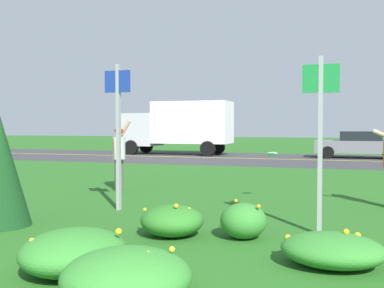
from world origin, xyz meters
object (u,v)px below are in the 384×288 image
sign_post_by_roadside (320,128)px  person_thrower_red_cap_gray_shirt (119,153)px  sign_post_near_path (118,123)px  car_gray_center_left (359,144)px  box_truck_silver (178,125)px  frisbee_pale_blue (272,154)px

sign_post_by_roadside → person_thrower_red_cap_gray_shirt: bearing=147.0°
sign_post_near_path → person_thrower_red_cap_gray_shirt: size_ratio=1.58×
sign_post_by_roadside → car_gray_center_left: (1.23, 18.62, -0.95)m
sign_post_by_roadside → car_gray_center_left: 18.68m
sign_post_near_path → box_truck_silver: box_truck_silver is taller
sign_post_by_roadside → car_gray_center_left: bearing=86.2°
car_gray_center_left → person_thrower_red_cap_gray_shirt: bearing=-113.2°
sign_post_near_path → person_thrower_red_cap_gray_shirt: (-1.30, 2.53, -0.77)m
sign_post_near_path → car_gray_center_left: bearing=73.6°
sign_post_near_path → person_thrower_red_cap_gray_shirt: bearing=117.2°
sign_post_near_path → frisbee_pale_blue: size_ratio=10.73×
sign_post_by_roadside → box_truck_silver: (-9.12, 18.62, 0.12)m
sign_post_by_roadside → box_truck_silver: size_ratio=0.42×
sign_post_by_roadside → box_truck_silver: bearing=116.1°
frisbee_pale_blue → sign_post_by_roadside: bearing=-68.5°
person_thrower_red_cap_gray_shirt → frisbee_pale_blue: 4.12m
frisbee_pale_blue → box_truck_silver: (-7.93, 15.59, 0.73)m
frisbee_pale_blue → box_truck_silver: 17.51m
sign_post_by_roadside → frisbee_pale_blue: bearing=111.5°
sign_post_by_roadside → box_truck_silver: 20.73m
frisbee_pale_blue → sign_post_near_path: bearing=-142.8°
frisbee_pale_blue → car_gray_center_left: size_ratio=0.06×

